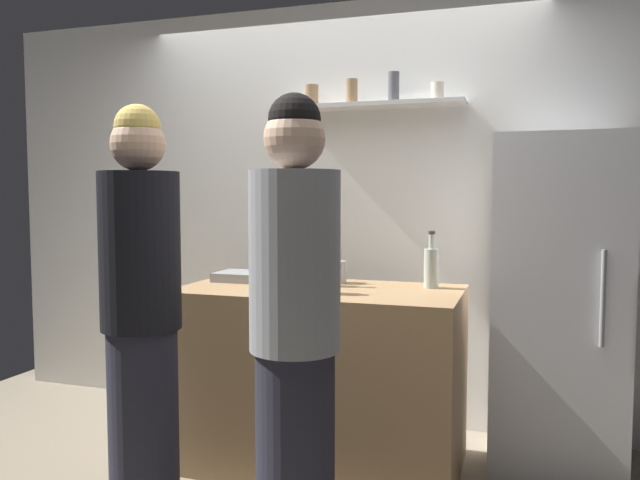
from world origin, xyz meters
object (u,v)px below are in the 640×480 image
Objects in this scene: baking_pan at (247,277)px; wine_bottle_amber_glass at (320,266)px; refrigerator at (558,303)px; water_bottle_plastic at (315,270)px; wine_bottle_pale_glass at (431,266)px; person_grey_hoodie at (295,335)px; person_blonde at (141,316)px; utensil_holder at (336,272)px.

baking_pan is 0.45m from wine_bottle_amber_glass.
refrigerator reaches higher than water_bottle_plastic.
person_grey_hoodie is (-0.35, -1.09, -0.15)m from wine_bottle_pale_glass.
person_blonde reaches higher than baking_pan.
wine_bottle_amber_glass reaches higher than utensil_holder.
person_blonde is at bearing -120.19° from utensil_holder.
wine_bottle_amber_glass is at bearing -10.80° from person_blonde.
person_blonde reaches higher than wine_bottle_amber_glass.
wine_bottle_amber_glass is (-1.20, -0.29, 0.18)m from refrigerator.
person_blonde is (-0.58, -0.99, -0.10)m from utensil_holder.
baking_pan is (-1.64, -0.25, 0.10)m from refrigerator.
wine_bottle_amber_glass reaches higher than baking_pan.
baking_pan is at bearing -170.18° from utensil_holder.
person_grey_hoodie is at bearing -76.78° from water_bottle_plastic.
water_bottle_plastic reaches higher than utensil_holder.
water_bottle_plastic reaches higher than baking_pan.
wine_bottle_amber_glass is at bearing 111.02° from person_grey_hoodie.
refrigerator is 0.96× the size of person_grey_hoodie.
refrigerator reaches higher than baking_pan.
water_bottle_plastic is at bearing -22.65° from person_blonde.
person_grey_hoodie reaches higher than wine_bottle_pale_glass.
baking_pan is at bearing 174.58° from wine_bottle_amber_glass.
baking_pan is 0.19× the size of person_blonde.
utensil_holder is 0.52m from wine_bottle_pale_glass.
person_grey_hoodie is at bearing -76.97° from wine_bottle_amber_glass.
refrigerator reaches higher than utensil_holder.
utensil_holder is 0.12× the size of person_blonde.
refrigerator is 2.07m from person_blonde.
water_bottle_plastic is (-1.15, -0.53, 0.19)m from refrigerator.
wine_bottle_pale_glass is at bearing 3.47° from baking_pan.
wine_bottle_pale_glass is at bearing -163.57° from refrigerator.
baking_pan is 1.53× the size of utensil_holder.
person_blonde is at bearing -146.28° from refrigerator.
person_grey_hoodie is at bearing -127.41° from refrigerator.
utensil_holder is 0.75× the size of wine_bottle_amber_glass.
baking_pan is 0.58m from water_bottle_plastic.
refrigerator is 1.17m from utensil_holder.
refrigerator is 1.67m from baking_pan.
person_grey_hoodie is 0.76m from person_blonde.
water_bottle_plastic is (-0.00, -0.37, 0.05)m from utensil_holder.
wine_bottle_amber_glass is at bearing 102.43° from water_bottle_plastic.
baking_pan is 1.02m from wine_bottle_pale_glass.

